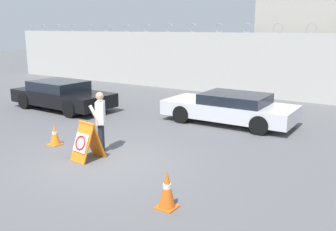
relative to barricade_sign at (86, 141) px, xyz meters
name	(u,v)px	position (x,y,z in m)	size (l,w,h in m)	color
ground_plane	(111,162)	(0.66, 0.19, -0.50)	(90.00, 90.00, 0.00)	#5B5B5E
perimeter_wall	(260,65)	(0.66, 11.34, 1.09)	(36.00, 0.30, 3.63)	beige
building_block	(333,36)	(3.18, 15.63, 2.45)	(6.65, 6.39, 5.90)	#B2ADA3
barricade_sign	(86,141)	(0.00, 0.00, 0.00)	(0.68, 0.84, 1.02)	orange
security_guard	(100,119)	(-0.12, 0.70, 0.44)	(0.44, 0.67, 1.71)	#232838
traffic_cone_near	(55,135)	(-1.73, 0.41, -0.19)	(0.36, 0.36, 0.63)	orange
traffic_cone_mid	(167,189)	(3.30, -1.13, -0.11)	(0.38, 0.38, 0.79)	orange
parked_car_front_coupe	(62,95)	(-5.45, 4.00, 0.11)	(4.72, 2.09, 1.21)	black
parked_car_rear_sedan	(230,108)	(1.60, 5.66, 0.08)	(4.77, 2.05, 1.12)	black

